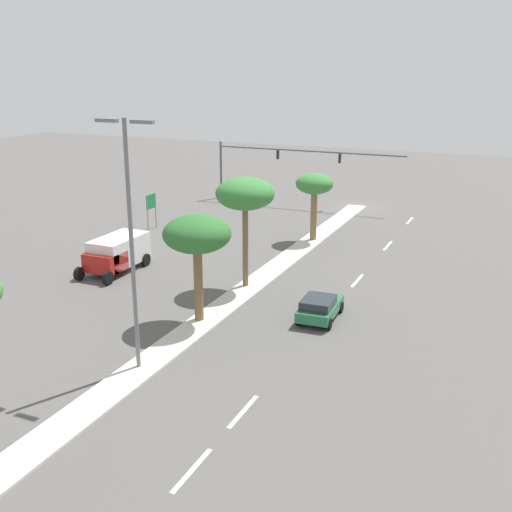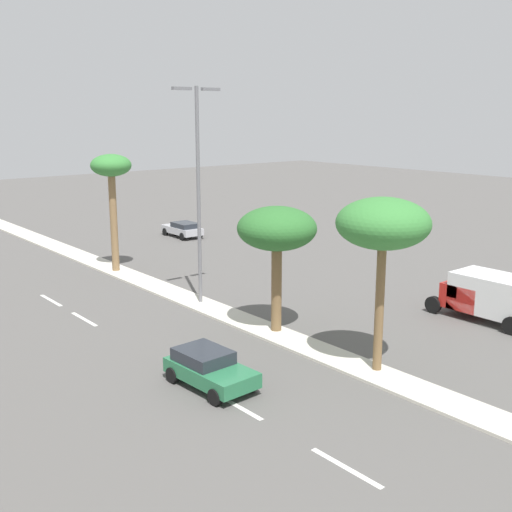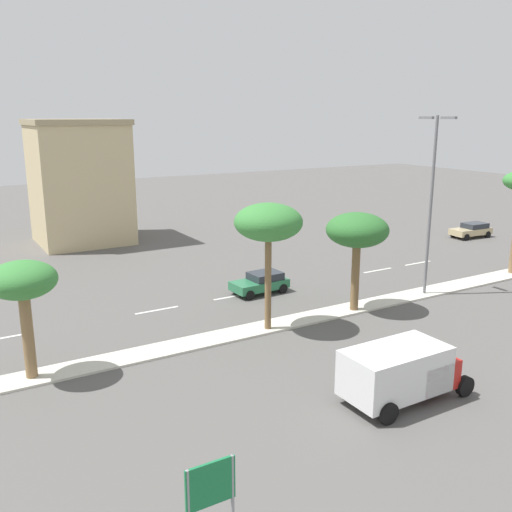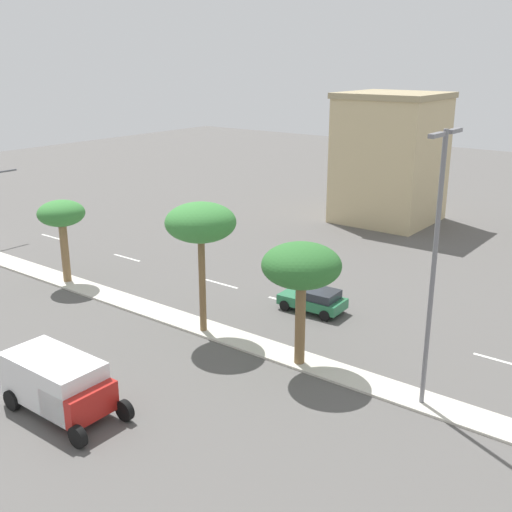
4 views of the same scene
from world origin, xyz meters
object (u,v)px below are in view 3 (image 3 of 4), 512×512
(commercial_building, at_px, (80,182))
(palm_tree_rear, at_px, (268,224))
(street_lamp_inboard, at_px, (432,194))
(box_truck, at_px, (402,371))
(sedan_green_center, at_px, (261,282))
(palm_tree_inboard, at_px, (22,284))
(directional_road_sign, at_px, (211,494))
(palm_tree_leading, at_px, (357,232))
(sedan_tan_left, at_px, (472,230))

(commercial_building, xyz_separation_m, palm_tree_rear, (28.47, 3.07, 0.37))
(street_lamp_inboard, height_order, box_truck, street_lamp_inboard)
(sedan_green_center, bearing_deg, commercial_building, -164.24)
(box_truck, bearing_deg, palm_tree_inboard, -127.24)
(commercial_building, height_order, sedan_green_center, commercial_building)
(sedan_green_center, bearing_deg, directional_road_sign, -34.22)
(palm_tree_leading, bearing_deg, street_lamp_inboard, 91.22)
(palm_tree_rear, height_order, box_truck, palm_tree_rear)
(sedan_green_center, bearing_deg, palm_tree_leading, 26.27)
(palm_tree_inboard, relative_size, palm_tree_leading, 0.90)
(street_lamp_inboard, height_order, sedan_green_center, street_lamp_inboard)
(commercial_building, relative_size, palm_tree_inboard, 2.10)
(commercial_building, bearing_deg, palm_tree_rear, 6.16)
(directional_road_sign, height_order, commercial_building, commercial_building)
(street_lamp_inboard, relative_size, sedan_tan_left, 2.73)
(commercial_building, xyz_separation_m, sedan_green_center, (22.36, 6.31, -4.98))
(palm_tree_rear, distance_m, sedan_tan_left, 32.88)
(palm_tree_inboard, height_order, sedan_tan_left, palm_tree_inboard)
(directional_road_sign, relative_size, palm_tree_leading, 0.52)
(palm_tree_rear, height_order, street_lamp_inboard, street_lamp_inboard)
(palm_tree_inboard, height_order, palm_tree_rear, palm_tree_rear)
(sedan_tan_left, bearing_deg, box_truck, -55.48)
(commercial_building, height_order, palm_tree_rear, commercial_building)
(sedan_green_center, bearing_deg, palm_tree_rear, -27.89)
(box_truck, bearing_deg, palm_tree_rear, -176.02)
(street_lamp_inboard, bearing_deg, sedan_green_center, -122.87)
(commercial_building, distance_m, street_lamp_inboard, 32.34)
(commercial_building, height_order, box_truck, commercial_building)
(street_lamp_inboard, bearing_deg, commercial_building, -151.23)
(sedan_green_center, xyz_separation_m, box_truck, (15.73, -2.57, 0.57))
(palm_tree_rear, distance_m, street_lamp_inboard, 12.50)
(palm_tree_inboard, height_order, sedan_green_center, palm_tree_inboard)
(palm_tree_rear, relative_size, box_truck, 1.25)
(directional_road_sign, relative_size, sedan_tan_left, 0.73)
(directional_road_sign, bearing_deg, sedan_green_center, 145.78)
(street_lamp_inboard, xyz_separation_m, sedan_tan_left, (-10.79, 18.06, -6.05))
(commercial_building, xyz_separation_m, box_truck, (38.09, 3.74, -4.41))
(palm_tree_leading, height_order, sedan_green_center, palm_tree_leading)
(palm_tree_rear, height_order, sedan_tan_left, palm_tree_rear)
(palm_tree_rear, relative_size, sedan_green_center, 1.81)
(directional_road_sign, relative_size, street_lamp_inboard, 0.27)
(commercial_building, bearing_deg, street_lamp_inboard, 28.77)
(commercial_building, xyz_separation_m, palm_tree_inboard, (28.10, -9.39, -1.16))
(directional_road_sign, height_order, palm_tree_leading, palm_tree_leading)
(sedan_green_center, height_order, sedan_tan_left, sedan_tan_left)
(street_lamp_inboard, relative_size, sedan_green_center, 2.97)
(palm_tree_inboard, xyz_separation_m, box_truck, (9.99, 13.14, -3.25))
(street_lamp_inboard, height_order, sedan_tan_left, street_lamp_inboard)
(palm_tree_rear, bearing_deg, palm_tree_leading, 90.06)
(box_truck, bearing_deg, street_lamp_inboard, 129.56)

